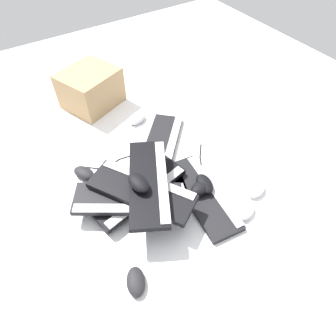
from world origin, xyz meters
The scene contains 18 objects.
ground_plane centered at (0.00, 0.00, 0.00)m, with size 3.20×3.20×0.00m, color white.
keyboard_0 centered at (0.12, 0.04, 0.01)m, with size 0.46×0.29×0.03m.
keyboard_1 centered at (-0.11, 0.23, 0.01)m, with size 0.21×0.46×0.03m.
keyboard_2 centered at (-0.13, -0.13, 0.01)m, with size 0.41×0.42×0.03m.
keyboard_3 centered at (0.12, 0.08, 0.04)m, with size 0.46×0.24×0.03m.
keyboard_4 centered at (0.19, 0.11, 0.07)m, with size 0.45×0.37×0.03m.
keyboard_5 centered at (0.13, 0.13, 0.10)m, with size 0.36×0.45×0.03m.
keyboard_6 centered at (0.09, 0.12, 0.13)m, with size 0.34×0.46×0.03m.
mouse_0 centered at (-0.12, -0.37, 0.02)m, with size 0.11×0.07×0.04m, color silver.
mouse_1 centered at (-0.11, 0.22, 0.05)m, with size 0.11×0.07×0.04m, color black.
mouse_2 centered at (-0.14, 0.21, 0.05)m, with size 0.11×0.07×0.04m, color black.
mouse_3 centered at (-0.33, 0.34, 0.02)m, with size 0.11×0.07×0.04m, color silver.
mouse_4 centered at (0.28, -0.16, 0.02)m, with size 0.11×0.07×0.04m, color black.
mouse_5 centered at (0.14, 0.13, 0.17)m, with size 0.11×0.07×0.04m, color black.
mouse_6 centered at (0.32, 0.41, 0.02)m, with size 0.11×0.07×0.04m, color black.
mouse_7 centered at (-0.20, 0.40, 0.02)m, with size 0.11×0.07×0.04m, color silver.
cable_0 centered at (-0.04, -0.03, 0.00)m, with size 0.56×0.36×0.01m.
cardboard_box centered at (0.01, -0.65, 0.10)m, with size 0.29×0.26×0.20m, color tan.
Camera 1 is at (0.44, 0.80, 1.07)m, focal length 32.00 mm.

